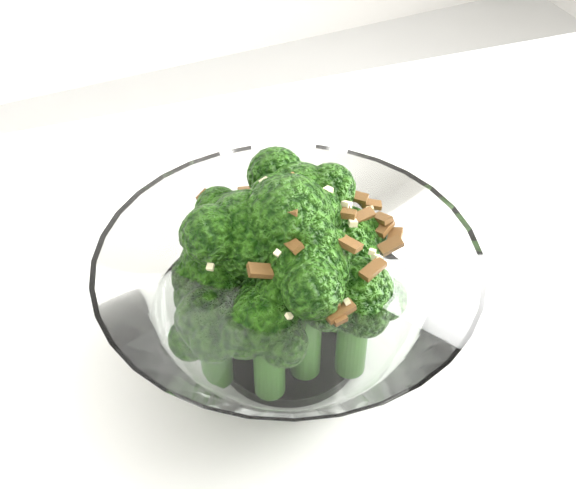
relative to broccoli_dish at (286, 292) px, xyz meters
name	(u,v)px	position (x,y,z in m)	size (l,w,h in m)	color
broccoli_dish	(286,292)	(0.00, 0.00, 0.00)	(0.23, 0.23, 0.14)	white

